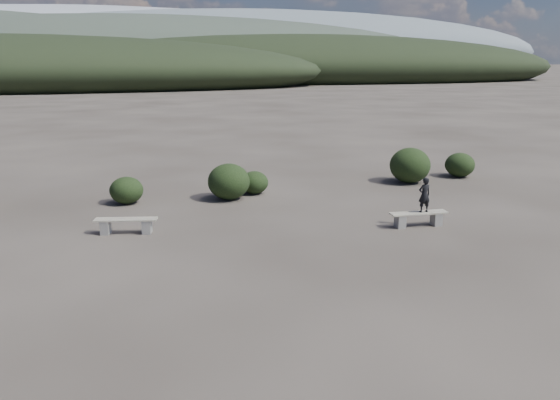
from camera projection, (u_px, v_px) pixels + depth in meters
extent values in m
plane|color=#302A25|center=(354.00, 295.00, 10.71)|extent=(1200.00, 1200.00, 0.00)
cube|color=slate|center=(106.00, 227.00, 14.46)|extent=(0.29, 0.36, 0.36)
cube|color=slate|center=(147.00, 227.00, 14.51)|extent=(0.29, 0.36, 0.36)
cube|color=gray|center=(126.00, 219.00, 14.43)|extent=(1.67, 0.67, 0.05)
cube|color=slate|center=(400.00, 221.00, 14.99)|extent=(0.24, 0.32, 0.36)
cube|color=slate|center=(436.00, 219.00, 15.22)|extent=(0.24, 0.32, 0.36)
cube|color=gray|center=(419.00, 213.00, 15.05)|extent=(1.64, 0.40, 0.05)
imported|color=black|center=(424.00, 195.00, 14.95)|extent=(0.36, 0.25, 0.97)
ellipsoid|color=black|center=(126.00, 190.00, 17.48)|extent=(1.06, 1.06, 0.87)
ellipsoid|color=black|center=(229.00, 182.00, 17.99)|extent=(1.39, 1.39, 1.19)
ellipsoid|color=black|center=(254.00, 182.00, 18.80)|extent=(0.98, 0.98, 0.78)
ellipsoid|color=black|center=(410.00, 165.00, 20.44)|extent=(1.51, 1.51, 1.32)
ellipsoid|color=black|center=(460.00, 165.00, 21.51)|extent=(1.15, 1.15, 0.96)
ellipsoid|color=black|center=(313.00, 67.00, 121.62)|extent=(120.00, 44.00, 14.00)
ellipsoid|color=#323B30|center=(147.00, 58.00, 159.34)|extent=(190.00, 64.00, 24.00)
ellipsoid|color=slate|center=(268.00, 51.00, 306.62)|extent=(340.00, 110.00, 44.00)
ellipsoid|color=#8B919D|center=(93.00, 49.00, 375.15)|extent=(460.00, 140.00, 56.00)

